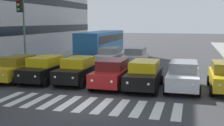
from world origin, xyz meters
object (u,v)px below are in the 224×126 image
at_px(car_3, 112,73).
at_px(car_row2_1, 109,56).
at_px(car_6, 16,68).
at_px(bus_behind_traffic, 102,42).
at_px(car_1, 183,75).
at_px(car_5, 44,69).
at_px(car_4, 78,70).
at_px(car_row2_0, 135,57).
at_px(car_2, 144,75).
at_px(street_lamp_right, 30,16).

relative_size(car_3, car_row2_1, 1.00).
relative_size(car_6, bus_behind_traffic, 0.42).
height_order(car_1, car_6, same).
relative_size(car_5, car_6, 1.00).
bearing_deg(car_1, car_4, -1.44).
distance_m(car_3, car_4, 2.53).
height_order(car_5, car_row2_0, same).
xyz_separation_m(car_1, bus_behind_traffic, (9.24, -13.06, 0.97)).
relative_size(car_6, car_row2_1, 1.00).
distance_m(car_4, car_row2_1, 7.92).
relative_size(car_1, bus_behind_traffic, 0.42).
relative_size(car_1, car_5, 1.00).
distance_m(car_2, car_5, 6.94).
height_order(car_1, bus_behind_traffic, bus_behind_traffic).
bearing_deg(car_3, car_4, -9.68).
bearing_deg(car_5, car_2, 177.29).
relative_size(car_4, car_row2_1, 1.00).
distance_m(car_row2_0, street_lamp_right, 10.04).
height_order(car_2, car_row2_0, same).
xyz_separation_m(car_5, bus_behind_traffic, (-0.00, -13.08, 0.97)).
relative_size(car_2, car_4, 1.00).
bearing_deg(car_6, street_lamp_right, -70.26).
height_order(car_1, car_row2_1, same).
distance_m(car_5, street_lamp_right, 7.32).
bearing_deg(car_row2_0, car_5, 60.60).
bearing_deg(car_6, car_3, 179.27).
distance_m(car_1, car_row2_1, 10.66).
relative_size(car_1, car_row2_0, 1.00).
distance_m(car_4, car_row2_0, 8.53).
bearing_deg(car_row2_0, bus_behind_traffic, -44.77).
bearing_deg(car_row2_1, car_2, 118.82).
relative_size(car_5, car_row2_0, 1.00).
relative_size(car_5, car_row2_1, 1.00).
bearing_deg(car_2, car_3, -2.42).
bearing_deg(car_4, car_row2_1, -89.41).
distance_m(car_2, car_row2_1, 9.63).
bearing_deg(car_4, car_1, 178.56).
relative_size(car_3, car_row2_0, 1.00).
bearing_deg(car_5, street_lamp_right, -51.28).
height_order(car_1, street_lamp_right, street_lamp_right).
xyz_separation_m(car_6, street_lamp_right, (1.83, -5.09, 3.67)).
bearing_deg(car_5, bus_behind_traffic, -90.00).
xyz_separation_m(car_4, car_6, (4.51, 0.34, 0.00)).
bearing_deg(car_2, car_5, -2.71).
bearing_deg(bus_behind_traffic, car_5, 90.00).
relative_size(car_4, car_6, 1.00).
bearing_deg(car_row2_0, car_row2_1, 6.63).
distance_m(car_3, bus_behind_traffic, 14.21).
height_order(car_4, street_lamp_right, street_lamp_right).
xyz_separation_m(car_1, car_5, (9.24, 0.01, 0.00)).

